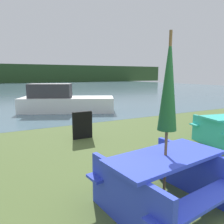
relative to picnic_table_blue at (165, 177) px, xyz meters
name	(u,v)px	position (x,y,z in m)	size (l,w,h in m)	color
water	(19,88)	(0.89, 30.23, -0.44)	(60.00, 50.00, 0.00)	slate
far_treeline	(9,73)	(0.89, 50.23, 1.56)	(80.00, 1.60, 4.00)	#284723
picnic_table_blue	(165,177)	(0.00, 0.00, 0.00)	(1.70, 1.55, 0.75)	blue
umbrella_darkgreen	(169,84)	(0.00, 0.00, 1.20)	(0.23, 0.23, 2.25)	brown
boat	(64,101)	(0.97, 8.18, 0.05)	(4.55, 3.17, 1.33)	silver
signboard	(82,125)	(0.19, 3.55, -0.07)	(0.55, 0.08, 0.75)	black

